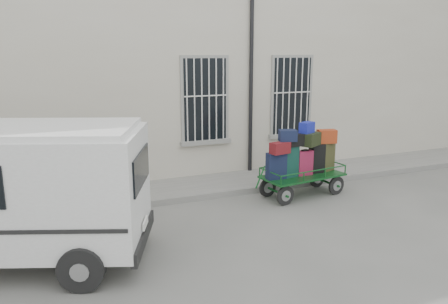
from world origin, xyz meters
TOP-DOWN VIEW (x-y plane):
  - ground at (0.00, 0.00)m, footprint 80.00×80.00m
  - building at (0.00, 5.50)m, footprint 24.00×5.15m
  - sidewalk at (0.00, 2.20)m, footprint 24.00×1.70m
  - luggage_cart at (1.35, 0.76)m, footprint 2.48×1.19m
  - van at (-5.19, -0.38)m, footprint 5.03×3.47m

SIDE VIEW (x-z plane):
  - ground at x=0.00m, z-range 0.00..0.00m
  - sidewalk at x=0.00m, z-range 0.00..0.15m
  - luggage_cart at x=1.35m, z-range 0.01..1.86m
  - van at x=-5.19m, z-range 0.17..2.53m
  - building at x=0.00m, z-range 0.00..6.00m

